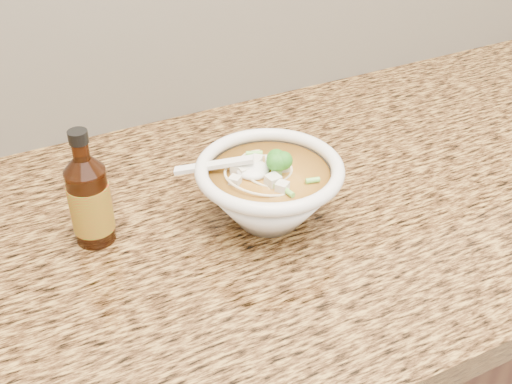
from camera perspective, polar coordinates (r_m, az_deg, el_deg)
name	(u,v)px	position (r m, az deg, el deg)	size (l,w,h in m)	color
counter_slab	(310,204)	(0.95, 4.79, -1.11)	(4.00, 0.68, 0.04)	#A77E3D
soup_bowl	(269,191)	(0.86, 1.17, 0.08)	(0.21, 0.20, 0.11)	white
hot_sauce_bottle	(90,201)	(0.84, -14.55, -0.75)	(0.07, 0.07, 0.16)	#361507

